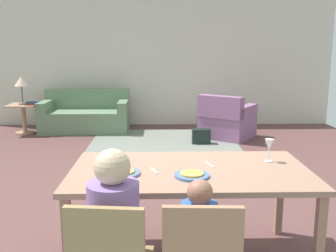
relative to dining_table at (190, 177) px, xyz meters
The scene contains 19 objects.
ground_plane 2.34m from the dining_table, 95.90° to the left, with size 7.45×6.71×0.02m, color brown.
back_wall 5.67m from the dining_table, 92.34° to the left, with size 7.45×0.10×2.70m, color beige.
dining_table is the anchor object (origin of this frame).
plate_near_man 0.52m from the dining_table, 166.43° to the right, with size 0.25×0.25×0.02m, color #54769D.
pizza_near_man 0.52m from the dining_table, 166.43° to the right, with size 0.17×0.17×0.01m, color #E39D4A.
plate_near_child 0.20m from the dining_table, 90.00° to the right, with size 0.25×0.25×0.02m, color #5073A7.
pizza_near_child 0.20m from the dining_table, 90.00° to the right, with size 0.17×0.17×0.01m, color gold.
wine_glass 0.70m from the dining_table, 15.46° to the left, with size 0.07×0.07×0.19m.
fork 0.28m from the dining_table, 169.55° to the right, with size 0.02×0.15×0.01m, color silver.
knife 0.20m from the dining_table, 31.57° to the left, with size 0.01×0.17×0.01m, color silver.
person_man 0.86m from the dining_table, 125.91° to the right, with size 0.31×0.41×1.11m.
area_rug 4.18m from the dining_table, 92.16° to the left, with size 2.60×1.80×0.01m, color slate.
couch 5.28m from the dining_table, 109.20° to the left, with size 1.73×0.86×0.82m.
armchair 4.41m from the dining_table, 76.52° to the left, with size 1.19×1.19×0.82m.
side_table 5.55m from the dining_table, 121.56° to the left, with size 0.56×0.56×0.58m.
table_lamp 5.55m from the dining_table, 121.56° to the left, with size 0.26×0.26×0.54m.
book_lower 5.42m from the dining_table, 120.09° to the left, with size 0.22×0.16×0.03m, color maroon.
book_upper 5.46m from the dining_table, 119.92° to the left, with size 0.22×0.16×0.03m, color navy.
handbag 3.89m from the dining_table, 82.47° to the left, with size 0.32×0.16×0.26m, color black.
Camera 1 is at (0.00, -4.28, 1.66)m, focal length 41.26 mm.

